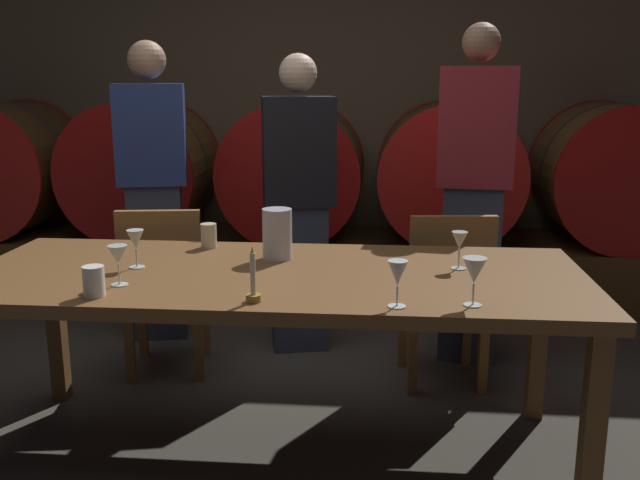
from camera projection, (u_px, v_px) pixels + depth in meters
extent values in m
plane|color=#3F3A33|center=(233.00, 444.00, 2.94)|extent=(9.29, 9.29, 0.00)
cube|color=brown|center=(303.00, 90.00, 5.25)|extent=(7.14, 0.24, 2.81)
cube|color=brown|center=(295.00, 264.00, 4.98)|extent=(6.43, 0.90, 0.40)
cylinder|color=#513319|center=(4.00, 168.00, 5.01)|extent=(0.93, 0.76, 0.93)
cylinder|color=#B21C16|center=(31.00, 161.00, 5.40)|extent=(0.94, 0.03, 0.94)
cylinder|color=#2D2D33|center=(4.00, 168.00, 5.01)|extent=(0.93, 0.04, 0.93)
cylinder|color=brown|center=(142.00, 169.00, 4.92)|extent=(0.93, 0.76, 0.93)
cylinder|color=#9E1411|center=(122.00, 177.00, 4.54)|extent=(0.94, 0.03, 0.94)
cylinder|color=#9E1411|center=(160.00, 162.00, 5.31)|extent=(0.94, 0.03, 0.94)
cylinder|color=#2D2D33|center=(142.00, 169.00, 4.92)|extent=(0.93, 0.04, 0.93)
cylinder|color=brown|center=(293.00, 171.00, 4.83)|extent=(0.93, 0.76, 0.93)
cylinder|color=#9E1411|center=(286.00, 179.00, 4.45)|extent=(0.94, 0.03, 0.94)
cylinder|color=#9E1411|center=(300.00, 164.00, 5.22)|extent=(0.94, 0.03, 0.94)
cylinder|color=#2D2D33|center=(293.00, 171.00, 4.83)|extent=(0.93, 0.04, 0.93)
cylinder|color=#513319|center=(447.00, 173.00, 4.74)|extent=(0.93, 0.76, 0.93)
cylinder|color=#B21C16|center=(453.00, 181.00, 4.36)|extent=(0.94, 0.03, 0.94)
cylinder|color=#B21C16|center=(442.00, 165.00, 5.13)|extent=(0.94, 0.03, 0.94)
cylinder|color=#2D2D33|center=(447.00, 173.00, 4.74)|extent=(0.93, 0.04, 0.93)
cylinder|color=brown|center=(612.00, 174.00, 4.65)|extent=(0.93, 0.76, 0.93)
cylinder|color=#9E1411|center=(633.00, 183.00, 4.27)|extent=(0.94, 0.03, 0.94)
cylinder|color=#9E1411|center=(595.00, 167.00, 5.04)|extent=(0.94, 0.03, 0.94)
cylinder|color=#2D2D33|center=(612.00, 174.00, 4.65)|extent=(0.93, 0.04, 0.93)
cube|color=brown|center=(275.00, 278.00, 2.70)|extent=(2.37, 0.95, 0.05)
cube|color=brown|center=(592.00, 435.00, 2.29)|extent=(0.07, 0.07, 0.72)
cube|color=brown|center=(57.00, 326.00, 3.29)|extent=(0.07, 0.07, 0.72)
cube|color=brown|center=(538.00, 341.00, 3.10)|extent=(0.07, 0.07, 0.72)
cube|color=brown|center=(167.00, 288.00, 3.61)|extent=(0.45, 0.45, 0.04)
cube|color=brown|center=(159.00, 253.00, 3.38)|extent=(0.40, 0.10, 0.42)
cube|color=brown|center=(205.00, 319.00, 3.84)|extent=(0.05, 0.05, 0.42)
cube|color=brown|center=(142.00, 320.00, 3.82)|extent=(0.05, 0.05, 0.42)
cube|color=brown|center=(199.00, 342.00, 3.51)|extent=(0.05, 0.05, 0.42)
cube|color=brown|center=(130.00, 343.00, 3.49)|extent=(0.05, 0.05, 0.42)
cube|color=brown|center=(443.00, 296.00, 3.48)|extent=(0.44, 0.44, 0.04)
cube|color=brown|center=(453.00, 260.00, 3.25)|extent=(0.40, 0.09, 0.42)
cube|color=brown|center=(467.00, 328.00, 3.70)|extent=(0.05, 0.05, 0.42)
cube|color=brown|center=(403.00, 328.00, 3.69)|extent=(0.05, 0.05, 0.42)
cube|color=brown|center=(483.00, 352.00, 3.37)|extent=(0.05, 0.05, 0.42)
cube|color=brown|center=(413.00, 353.00, 3.36)|extent=(0.05, 0.05, 0.42)
cube|color=#33384C|center=(158.00, 261.00, 4.08)|extent=(0.34, 0.26, 0.91)
cube|color=navy|center=(151.00, 134.00, 3.92)|extent=(0.42, 0.32, 0.56)
sphere|color=tan|center=(147.00, 60.00, 3.83)|extent=(0.21, 0.21, 0.21)
cube|color=#33384C|center=(299.00, 277.00, 3.92)|extent=(0.34, 0.26, 0.82)
cube|color=black|center=(299.00, 151.00, 3.76)|extent=(0.42, 0.32, 0.58)
sphere|color=beige|center=(298.00, 73.00, 3.67)|extent=(0.20, 0.20, 0.20)
cube|color=#33384C|center=(470.00, 274.00, 3.75)|extent=(0.33, 0.24, 0.95)
cube|color=maroon|center=(477.00, 127.00, 3.57)|extent=(0.41, 0.29, 0.60)
sphere|color=#8C664C|center=(481.00, 42.00, 3.48)|extent=(0.19, 0.19, 0.19)
cylinder|color=olive|center=(253.00, 298.00, 2.33)|extent=(0.05, 0.05, 0.02)
cylinder|color=#EDE5CC|center=(253.00, 274.00, 2.31)|extent=(0.02, 0.02, 0.14)
cone|color=yellow|center=(252.00, 249.00, 2.30)|extent=(0.01, 0.01, 0.02)
cylinder|color=silver|center=(277.00, 234.00, 2.87)|extent=(0.12, 0.12, 0.21)
cylinder|color=silver|center=(137.00, 267.00, 2.75)|extent=(0.06, 0.06, 0.00)
cylinder|color=silver|center=(137.00, 258.00, 2.75)|extent=(0.01, 0.01, 0.07)
cone|color=silver|center=(135.00, 239.00, 2.73)|extent=(0.07, 0.07, 0.08)
cylinder|color=silver|center=(120.00, 285.00, 2.52)|extent=(0.06, 0.06, 0.00)
cylinder|color=silver|center=(119.00, 274.00, 2.51)|extent=(0.01, 0.01, 0.07)
cone|color=silver|center=(118.00, 255.00, 2.50)|extent=(0.07, 0.07, 0.07)
cylinder|color=white|center=(397.00, 306.00, 2.28)|extent=(0.06, 0.06, 0.00)
cylinder|color=white|center=(397.00, 296.00, 2.28)|extent=(0.01, 0.01, 0.07)
cone|color=white|center=(398.00, 273.00, 2.26)|extent=(0.07, 0.07, 0.08)
cylinder|color=silver|center=(473.00, 305.00, 2.30)|extent=(0.06, 0.06, 0.00)
cylinder|color=silver|center=(473.00, 294.00, 2.29)|extent=(0.01, 0.01, 0.07)
cone|color=silver|center=(474.00, 271.00, 2.27)|extent=(0.08, 0.08, 0.09)
cylinder|color=silver|center=(458.00, 268.00, 2.74)|extent=(0.06, 0.06, 0.00)
cylinder|color=silver|center=(459.00, 258.00, 2.73)|extent=(0.01, 0.01, 0.08)
cone|color=silver|center=(460.00, 240.00, 2.71)|extent=(0.06, 0.06, 0.07)
cylinder|color=white|center=(94.00, 281.00, 2.38)|extent=(0.07, 0.07, 0.11)
cylinder|color=beige|center=(209.00, 236.00, 3.07)|extent=(0.07, 0.07, 0.11)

